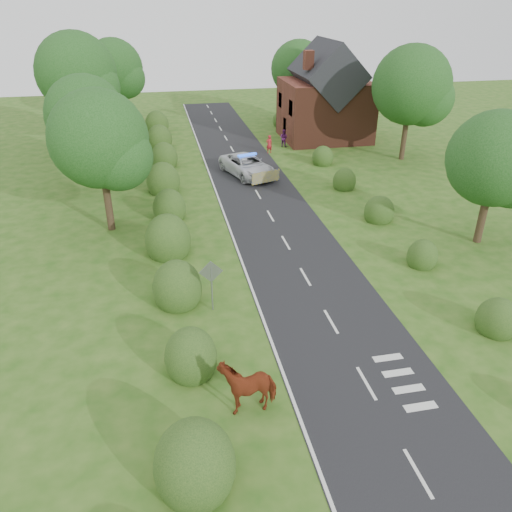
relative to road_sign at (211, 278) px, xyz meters
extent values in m
plane|color=#285915|center=(5.00, -2.00, -1.65)|extent=(120.00, 120.00, 0.00)
cube|color=black|center=(5.00, 13.00, -1.64)|extent=(6.00, 70.00, 0.02)
cube|color=white|center=(5.00, -10.00, -1.63)|extent=(0.12, 1.80, 0.01)
cube|color=white|center=(5.00, -6.00, -1.63)|extent=(0.12, 1.80, 0.01)
cube|color=white|center=(5.00, -2.00, -1.63)|extent=(0.12, 1.80, 0.01)
cube|color=white|center=(5.00, 2.00, -1.63)|extent=(0.12, 1.80, 0.01)
cube|color=white|center=(5.00, 6.00, -1.63)|extent=(0.12, 1.80, 0.01)
cube|color=white|center=(5.00, 10.00, -1.63)|extent=(0.12, 1.80, 0.01)
cube|color=white|center=(5.00, 14.00, -1.63)|extent=(0.12, 1.80, 0.01)
cube|color=white|center=(5.00, 18.00, -1.63)|extent=(0.12, 1.80, 0.01)
cube|color=white|center=(5.00, 22.00, -1.63)|extent=(0.12, 1.80, 0.01)
cube|color=white|center=(5.00, 26.00, -1.63)|extent=(0.12, 1.80, 0.01)
cube|color=white|center=(5.00, 30.00, -1.63)|extent=(0.12, 1.80, 0.01)
cube|color=white|center=(5.00, 34.00, -1.63)|extent=(0.12, 1.80, 0.01)
cube|color=white|center=(5.00, 38.00, -1.63)|extent=(0.12, 1.80, 0.01)
cube|color=white|center=(5.00, 42.00, -1.63)|extent=(0.12, 1.80, 0.01)
cube|color=white|center=(5.00, 46.00, -1.63)|extent=(0.12, 1.80, 0.01)
cube|color=white|center=(2.10, 13.00, -1.63)|extent=(0.12, 70.00, 0.01)
cube|color=white|center=(6.40, -7.50, -1.63)|extent=(1.20, 0.35, 0.01)
cube|color=white|center=(6.40, -6.60, -1.63)|extent=(1.20, 0.35, 0.01)
cube|color=white|center=(6.40, -5.70, -1.63)|extent=(1.20, 0.35, 0.01)
cube|color=white|center=(6.40, -4.80, -1.63)|extent=(1.20, 0.35, 0.01)
ellipsoid|color=#1C3E17|center=(-1.60, -9.00, -0.88)|extent=(2.40, 2.52, 2.80)
ellipsoid|color=#1C3E17|center=(-1.30, -4.00, -0.99)|extent=(2.00, 2.10, 2.40)
ellipsoid|color=#1C3E17|center=(-1.50, 1.00, -0.91)|extent=(2.30, 2.41, 2.70)
ellipsoid|color=#1C3E17|center=(-1.70, 6.00, -0.83)|extent=(2.50, 2.62, 3.00)
ellipsoid|color=#1C3E17|center=(-1.40, 11.00, -0.97)|extent=(2.10, 2.20, 2.50)
ellipsoid|color=#1C3E17|center=(-1.60, 16.00, -0.88)|extent=(2.40, 2.52, 2.80)
ellipsoid|color=#1C3E17|center=(-1.30, 22.00, -0.94)|extent=(2.20, 2.31, 2.60)
ellipsoid|color=#1C3E17|center=(-1.50, 28.00, -0.91)|extent=(2.30, 2.41, 2.70)
ellipsoid|color=#1C3E17|center=(-1.60, 34.00, -0.88)|extent=(2.40, 2.52, 2.80)
ellipsoid|color=#1C3E17|center=(11.70, -4.00, -1.10)|extent=(1.80, 1.89, 2.00)
ellipsoid|color=#1C3E17|center=(11.40, 2.00, -1.13)|extent=(1.60, 1.68, 1.90)
ellipsoid|color=#1C3E17|center=(11.60, 8.00, -1.08)|extent=(1.90, 2.00, 2.10)
ellipsoid|color=#1C3E17|center=(11.50, 14.00, -1.10)|extent=(1.70, 1.78, 2.00)
ellipsoid|color=#1C3E17|center=(11.80, 20.00, -1.10)|extent=(1.80, 1.89, 2.00)
ellipsoid|color=#1C3E17|center=(11.60, 34.00, -1.10)|extent=(1.70, 1.78, 2.00)
cylinder|color=#332316|center=(-5.00, 10.00, 0.33)|extent=(0.44, 0.44, 3.96)
sphere|color=#154213|center=(-5.00, 10.00, 3.93)|extent=(5.60, 5.60, 5.60)
sphere|color=#386C2C|center=(-4.02, 9.44, 3.03)|extent=(3.92, 3.92, 3.92)
cylinder|color=#332316|center=(-6.50, 18.00, 0.22)|extent=(0.44, 0.44, 3.74)
sphere|color=#154213|center=(-6.50, 18.00, 3.62)|extent=(5.60, 5.60, 5.60)
sphere|color=#386C2C|center=(-5.52, 17.44, 2.77)|extent=(3.92, 3.92, 3.92)
cylinder|color=#332316|center=(-8.00, 28.00, 0.77)|extent=(0.44, 0.44, 4.84)
sphere|color=#154213|center=(-8.00, 28.00, 5.17)|extent=(6.80, 6.80, 6.80)
sphere|color=#386C2C|center=(-6.81, 27.32, 4.07)|extent=(4.76, 4.76, 4.76)
cylinder|color=#332316|center=(-5.50, 38.00, 0.44)|extent=(0.44, 0.44, 4.18)
sphere|color=#154213|center=(-5.50, 38.00, 4.24)|extent=(6.00, 6.00, 6.00)
sphere|color=#386C2C|center=(-4.45, 37.40, 3.29)|extent=(4.20, 4.20, 4.20)
cylinder|color=#332316|center=(16.00, 4.00, 0.11)|extent=(0.44, 0.44, 3.52)
sphere|color=#154213|center=(16.00, 4.00, 3.31)|extent=(5.20, 5.20, 5.20)
cylinder|color=#332316|center=(19.00, 20.00, 0.55)|extent=(0.44, 0.44, 4.40)
sphere|color=#154213|center=(19.00, 20.00, 4.55)|extent=(6.40, 6.40, 6.40)
sphere|color=#386C2C|center=(20.12, 19.36, 3.55)|extent=(4.48, 4.48, 4.48)
cylinder|color=#332316|center=(14.00, 36.00, 0.33)|extent=(0.44, 0.44, 3.96)
sphere|color=#154213|center=(14.00, 36.00, 3.93)|extent=(6.00, 6.00, 6.00)
sphere|color=#386C2C|center=(15.05, 35.40, 3.03)|extent=(4.20, 4.20, 4.20)
cylinder|color=gray|center=(0.00, 0.00, -0.55)|extent=(0.08, 0.08, 2.20)
cube|color=gray|center=(0.00, 0.00, 0.35)|extent=(1.06, 0.04, 1.06)
cube|color=brown|center=(14.50, 28.00, 1.10)|extent=(8.00, 7.00, 5.50)
cube|color=black|center=(14.50, 28.00, 4.55)|extent=(5.94, 7.40, 5.94)
cube|color=brown|center=(12.00, 26.00, 5.95)|extent=(0.80, 0.80, 1.60)
imported|color=maroon|center=(0.50, -6.12, -0.85)|extent=(2.40, 1.47, 1.61)
imported|color=silver|center=(5.02, 18.37, -0.86)|extent=(4.26, 6.22, 1.58)
cube|color=yellow|center=(5.92, 15.65, -0.94)|extent=(2.26, 0.79, 0.87)
cube|color=blue|center=(5.02, 18.37, 0.01)|extent=(1.58, 0.76, 0.14)
imported|color=#B21F28|center=(8.09, 24.07, -0.84)|extent=(0.68, 0.53, 1.63)
imported|color=#671D6C|center=(9.90, 25.93, -0.84)|extent=(0.99, 0.98, 1.62)
camera|label=1|loc=(-1.83, -19.07, 11.22)|focal=35.00mm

